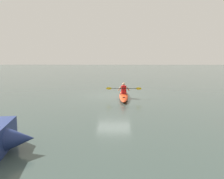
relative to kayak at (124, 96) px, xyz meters
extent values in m
plane|color=#384742|center=(0.71, -0.85, -0.14)|extent=(160.00, 160.00, 0.00)
ellipsoid|color=red|center=(0.00, 0.00, 0.00)|extent=(0.72, 5.01, 0.28)
torus|color=black|center=(0.00, 0.00, 0.12)|extent=(0.55, 0.55, 0.04)
cylinder|color=black|center=(0.04, 1.50, 0.13)|extent=(0.18, 0.18, 0.02)
cylinder|color=red|center=(0.00, 0.03, 0.43)|extent=(0.37, 0.37, 0.57)
sphere|color=tan|center=(0.00, 0.03, 0.82)|extent=(0.21, 0.21, 0.21)
cylinder|color=black|center=(0.01, 0.23, 0.54)|extent=(2.08, 0.08, 0.03)
ellipsoid|color=gold|center=(-1.03, 0.25, 0.54)|extent=(0.40, 0.05, 0.17)
ellipsoid|color=gold|center=(1.04, 0.20, 0.54)|extent=(0.40, 0.05, 0.17)
cylinder|color=tan|center=(-0.28, 0.12, 0.51)|extent=(0.27, 0.22, 0.34)
cylinder|color=tan|center=(0.29, 0.10, 0.51)|extent=(0.27, 0.22, 0.34)
cone|color=navy|center=(3.41, 9.73, 0.27)|extent=(1.01, 0.91, 0.78)
camera|label=1|loc=(0.49, 16.34, 2.66)|focal=37.33mm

